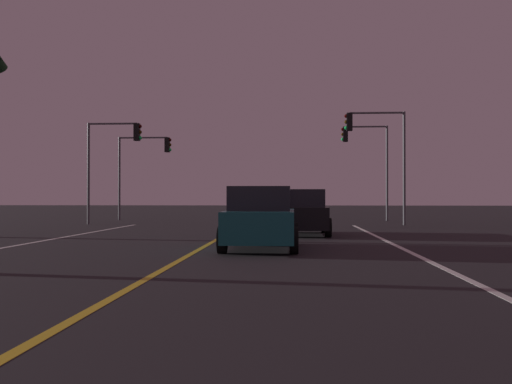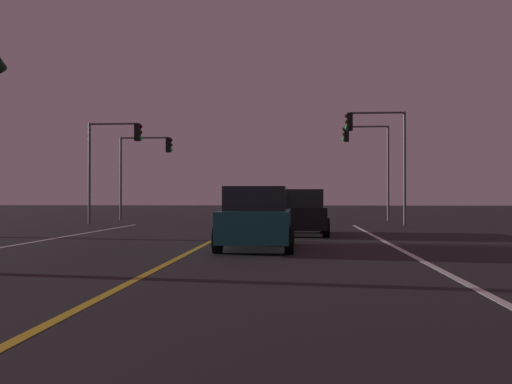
{
  "view_description": "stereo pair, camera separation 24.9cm",
  "coord_description": "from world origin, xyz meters",
  "px_view_note": "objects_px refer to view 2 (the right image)",
  "views": [
    {
      "loc": [
        2.54,
        0.92,
        1.42
      ],
      "look_at": [
        0.73,
        29.66,
        1.66
      ],
      "focal_mm": 41.65,
      "sensor_mm": 36.0,
      "label": 1
    },
    {
      "loc": [
        2.79,
        0.92,
        1.42
      ],
      "look_at": [
        0.73,
        29.66,
        1.66
      ],
      "focal_mm": 41.65,
      "sensor_mm": 36.0,
      "label": 2
    }
  ],
  "objects_px": {
    "car_ahead_far": "(301,213)",
    "traffic_light_near_left": "(115,149)",
    "car_lead_same_lane": "(257,219)",
    "traffic_light_far_right": "(367,151)",
    "traffic_light_near_right": "(377,141)",
    "traffic_light_far_left": "(146,158)"
  },
  "relations": [
    {
      "from": "car_ahead_far",
      "to": "traffic_light_near_left",
      "type": "height_order",
      "value": "traffic_light_near_left"
    },
    {
      "from": "car_lead_same_lane",
      "to": "traffic_light_far_right",
      "type": "distance_m",
      "value": 20.67
    },
    {
      "from": "traffic_light_near_left",
      "to": "traffic_light_far_right",
      "type": "distance_m",
      "value": 14.71
    },
    {
      "from": "traffic_light_far_right",
      "to": "car_lead_same_lane",
      "type": "bearing_deg",
      "value": 75.2
    },
    {
      "from": "car_ahead_far",
      "to": "traffic_light_near_right",
      "type": "height_order",
      "value": "traffic_light_near_right"
    },
    {
      "from": "traffic_light_near_right",
      "to": "traffic_light_near_left",
      "type": "xyz_separation_m",
      "value": [
        -13.51,
        -0.0,
        -0.31
      ]
    },
    {
      "from": "traffic_light_near_left",
      "to": "car_ahead_far",
      "type": "bearing_deg",
      "value": -39.65
    },
    {
      "from": "traffic_light_near_left",
      "to": "traffic_light_far_right",
      "type": "xyz_separation_m",
      "value": [
        13.64,
        5.5,
        0.26
      ]
    },
    {
      "from": "car_lead_same_lane",
      "to": "traffic_light_far_left",
      "type": "distance_m",
      "value": 21.56
    },
    {
      "from": "car_ahead_far",
      "to": "car_lead_same_lane",
      "type": "distance_m",
      "value": 6.33
    },
    {
      "from": "car_ahead_far",
      "to": "traffic_light_near_left",
      "type": "distance_m",
      "value": 12.91
    },
    {
      "from": "car_lead_same_lane",
      "to": "traffic_light_far_right",
      "type": "xyz_separation_m",
      "value": [
        5.21,
        19.71,
        3.37
      ]
    },
    {
      "from": "car_lead_same_lane",
      "to": "traffic_light_far_left",
      "type": "bearing_deg",
      "value": 22.58
    },
    {
      "from": "car_ahead_far",
      "to": "traffic_light_far_left",
      "type": "height_order",
      "value": "traffic_light_far_left"
    },
    {
      "from": "car_ahead_far",
      "to": "traffic_light_far_right",
      "type": "relative_size",
      "value": 0.76
    },
    {
      "from": "car_ahead_far",
      "to": "traffic_light_far_left",
      "type": "bearing_deg",
      "value": 34.89
    },
    {
      "from": "traffic_light_far_right",
      "to": "traffic_light_far_left",
      "type": "relative_size",
      "value": 1.11
    },
    {
      "from": "traffic_light_near_right",
      "to": "traffic_light_far_right",
      "type": "relative_size",
      "value": 1.01
    },
    {
      "from": "traffic_light_near_left",
      "to": "car_lead_same_lane",
      "type": "bearing_deg",
      "value": -59.31
    },
    {
      "from": "car_ahead_far",
      "to": "traffic_light_near_left",
      "type": "relative_size",
      "value": 0.81
    },
    {
      "from": "traffic_light_far_left",
      "to": "traffic_light_near_left",
      "type": "bearing_deg",
      "value": -92.48
    },
    {
      "from": "traffic_light_near_right",
      "to": "traffic_light_far_left",
      "type": "height_order",
      "value": "traffic_light_near_right"
    }
  ]
}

